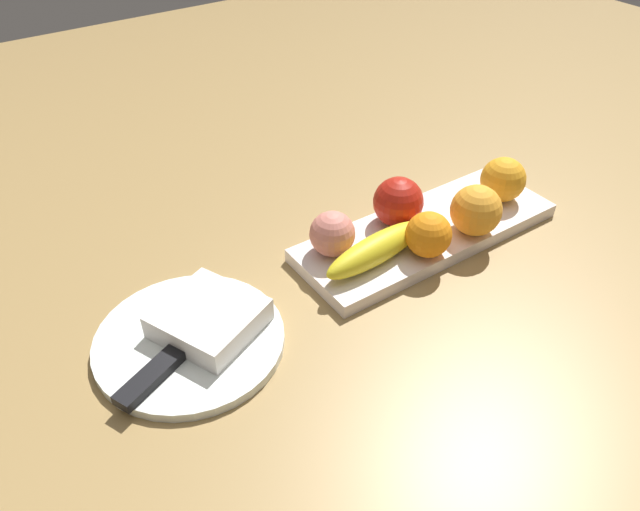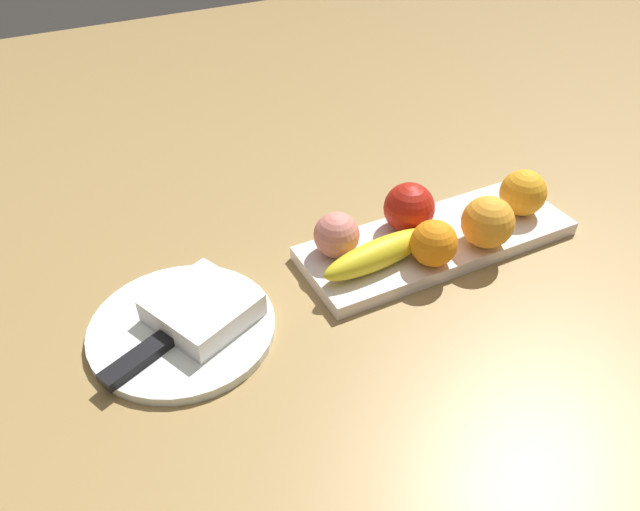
# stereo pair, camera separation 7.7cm
# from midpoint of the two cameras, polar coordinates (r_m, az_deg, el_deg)

# --- Properties ---
(ground_plane) EXTENTS (2.40, 2.40, 0.00)m
(ground_plane) POSITION_cam_midpoint_polar(r_m,az_deg,el_deg) (0.89, 9.41, 1.49)
(ground_plane) COLOR olive
(fruit_tray) EXTENTS (0.39, 0.14, 0.02)m
(fruit_tray) POSITION_cam_midpoint_polar(r_m,az_deg,el_deg) (0.88, 7.44, 2.10)
(fruit_tray) COLOR white
(fruit_tray) RESTS_ON ground_plane
(apple) EXTENTS (0.07, 0.07, 0.07)m
(apple) POSITION_cam_midpoint_polar(r_m,az_deg,el_deg) (0.85, 4.76, 4.90)
(apple) COLOR #AA1C11
(apple) RESTS_ON fruit_tray
(banana) EXTENTS (0.17, 0.06, 0.04)m
(banana) POSITION_cam_midpoint_polar(r_m,az_deg,el_deg) (0.79, 2.63, 0.43)
(banana) COLOR yellow
(banana) RESTS_ON fruit_tray
(orange_near_apple) EXTENTS (0.07, 0.07, 0.07)m
(orange_near_apple) POSITION_cam_midpoint_polar(r_m,az_deg,el_deg) (0.93, 14.44, 6.78)
(orange_near_apple) COLOR orange
(orange_near_apple) RESTS_ON fruit_tray
(orange_near_banana) EXTENTS (0.06, 0.06, 0.06)m
(orange_near_banana) POSITION_cam_midpoint_polar(r_m,az_deg,el_deg) (0.80, 7.41, 1.84)
(orange_near_banana) COLOR orange
(orange_near_banana) RESTS_ON fruit_tray
(orange_center) EXTENTS (0.07, 0.07, 0.07)m
(orange_center) POSITION_cam_midpoint_polar(r_m,az_deg,el_deg) (0.85, 11.86, 4.05)
(orange_center) COLOR orange
(orange_center) RESTS_ON fruit_tray
(peach) EXTENTS (0.06, 0.06, 0.06)m
(peach) POSITION_cam_midpoint_polar(r_m,az_deg,el_deg) (0.80, -1.58, 1.93)
(peach) COLOR #D3786A
(peach) RESTS_ON fruit_tray
(dinner_plate) EXTENTS (0.22, 0.22, 0.01)m
(dinner_plate) POSITION_cam_midpoint_polar(r_m,az_deg,el_deg) (0.74, -14.97, -7.79)
(dinner_plate) COLOR white
(dinner_plate) RESTS_ON ground_plane
(folded_napkin) EXTENTS (0.14, 0.14, 0.03)m
(folded_napkin) POSITION_cam_midpoint_polar(r_m,az_deg,el_deg) (0.73, -13.26, -5.82)
(folded_napkin) COLOR white
(folded_napkin) RESTS_ON dinner_plate
(knife) EXTENTS (0.17, 0.09, 0.01)m
(knife) POSITION_cam_midpoint_polar(r_m,az_deg,el_deg) (0.71, -17.65, -10.09)
(knife) COLOR silver
(knife) RESTS_ON dinner_plate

